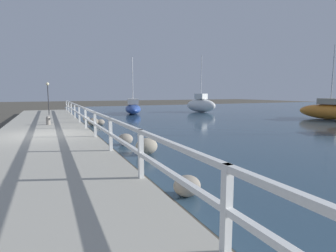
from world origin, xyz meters
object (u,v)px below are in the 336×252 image
mooring_bollard (48,120)px  sailboat_white (201,105)px  dock_lamp (48,91)px  sailboat_blue (133,108)px  sailboat_orange (330,111)px

mooring_bollard → sailboat_white: size_ratio=0.08×
mooring_bollard → sailboat_white: (15.60, 8.71, 0.24)m
mooring_bollard → dock_lamp: 7.74m
mooring_bollard → sailboat_blue: size_ratio=0.09×
mooring_bollard → sailboat_blue: 12.63m
dock_lamp → sailboat_orange: bearing=-26.1°
mooring_bollard → sailboat_blue: bearing=50.5°
sailboat_white → sailboat_orange: bearing=-87.6°
dock_lamp → sailboat_orange: (20.73, -10.16, -1.63)m
dock_lamp → sailboat_blue: size_ratio=0.47×
mooring_bollard → sailboat_white: sailboat_white is taller
dock_lamp → sailboat_blue: bearing=15.5°
sailboat_white → sailboat_orange: sailboat_white is taller
mooring_bollard → sailboat_orange: size_ratio=0.08×
mooring_bollard → dock_lamp: dock_lamp is taller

